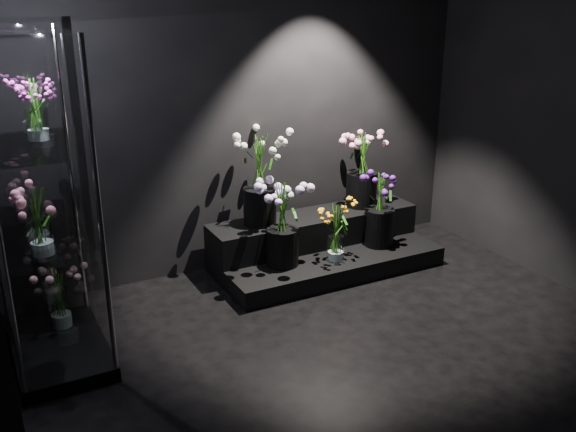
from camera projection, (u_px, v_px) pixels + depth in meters
floor at (384, 377)px, 3.90m from camera, size 4.00×4.00×0.00m
wall_back at (245, 98)px, 5.09m from camera, size 4.00×0.00×4.00m
display_riser at (321, 245)px, 5.42m from camera, size 1.84×0.82×0.41m
display_case at (40, 207)px, 3.77m from camera, size 0.55×0.92×2.02m
bouquet_orange_bells at (336, 231)px, 5.09m from camera, size 0.27×0.27×0.49m
bouquet_lilac at (283, 218)px, 4.96m from camera, size 0.49×0.49×0.67m
bouquet_purple at (380, 208)px, 5.36m from camera, size 0.34×0.34×0.62m
bouquet_cream_roses at (259, 174)px, 5.09m from camera, size 0.51×0.51×0.73m
bouquet_pink_roses at (362, 165)px, 5.53m from camera, size 0.38×0.38×0.67m
bouquet_case_pink at (39, 221)px, 3.61m from camera, size 0.32×0.32×0.39m
bouquet_case_magenta at (35, 109)px, 3.70m from camera, size 0.25×0.25×0.35m
bouquet_case_base_pink at (58, 293)px, 4.21m from camera, size 0.41×0.41×0.46m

